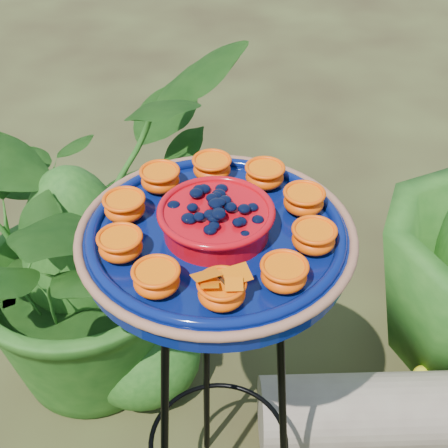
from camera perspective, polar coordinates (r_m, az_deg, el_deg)
The scene contains 4 objects.
tripod_stand at distance 1.20m, azimuth -0.57°, elevation -13.92°, with size 0.34×0.34×0.80m.
feeder_dish at distance 0.94m, azimuth -0.71°, elevation -0.80°, with size 0.47×0.47×0.10m.
driftwood_log at distance 1.67m, azimuth 13.66°, elevation -16.33°, with size 0.19×0.19×0.58m, color gray.
shrub_back_left at distance 1.59m, azimuth -13.39°, elevation -1.06°, with size 0.81×0.70×0.90m, color #1B4B14.
Camera 1 is at (-0.16, -0.74, 1.44)m, focal length 50.00 mm.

